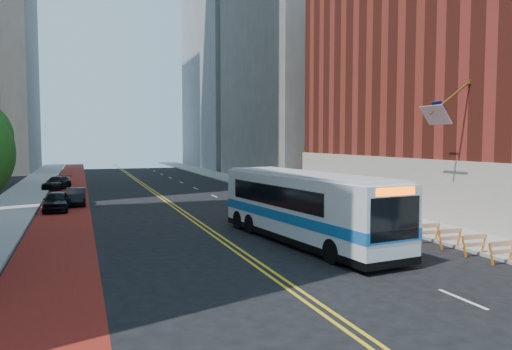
{
  "coord_description": "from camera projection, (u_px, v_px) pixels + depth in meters",
  "views": [
    {
      "loc": [
        -6.93,
        -14.85,
        5.21
      ],
      "look_at": [
        1.15,
        8.0,
        3.51
      ],
      "focal_mm": 35.0,
      "sensor_mm": 36.0,
      "label": 1
    }
  ],
  "objects": [
    {
      "name": "car_b",
      "position": [
        76.0,
        197.0,
        40.03
      ],
      "size": [
        1.45,
        4.14,
        1.36
      ],
      "primitive_type": "imported",
      "rotation": [
        0.0,
        0.0,
        -0.0
      ],
      "color": "black",
      "rests_on": "ground"
    },
    {
      "name": "center_line_inner",
      "position": [
        161.0,
        198.0,
        44.79
      ],
      "size": [
        0.14,
        140.0,
        0.01
      ],
      "primitive_type": "cube",
      "color": "gold",
      "rests_on": "ground"
    },
    {
      "name": "center_line_outer",
      "position": [
        165.0,
        198.0,
        44.91
      ],
      "size": [
        0.14,
        140.0,
        0.01
      ],
      "primitive_type": "cube",
      "color": "gold",
      "rests_on": "ground"
    },
    {
      "name": "lane_dashes",
      "position": [
        196.0,
        188.0,
        53.97
      ],
      "size": [
        0.14,
        98.2,
        0.01
      ],
      "color": "silver",
      "rests_on": "ground"
    },
    {
      "name": "sidewalk_right",
      "position": [
        286.0,
        193.0,
        48.83
      ],
      "size": [
        4.0,
        140.0,
        0.15
      ],
      "primitive_type": "cube",
      "color": "gray",
      "rests_on": "ground"
    },
    {
      "name": "ground",
      "position": [
        303.0,
        296.0,
        16.63
      ],
      "size": [
        160.0,
        160.0,
        0.0
      ],
      "primitive_type": "plane",
      "color": "black",
      "rests_on": "ground"
    },
    {
      "name": "transit_bus",
      "position": [
        304.0,
        206.0,
        25.25
      ],
      "size": [
        4.5,
        13.23,
        3.56
      ],
      "rotation": [
        0.0,
        0.0,
        0.13
      ],
      "color": "silver",
      "rests_on": "ground"
    },
    {
      "name": "midrise_right_near",
      "position": [
        309.0,
        32.0,
        68.03
      ],
      "size": [
        18.0,
        26.0,
        40.0
      ],
      "primitive_type": "cube",
      "color": "slate",
      "rests_on": "ground"
    },
    {
      "name": "sidewalk_left",
      "position": [
        16.0,
        203.0,
        40.86
      ],
      "size": [
        4.0,
        140.0,
        0.15
      ],
      "primitive_type": "cube",
      "color": "gray",
      "rests_on": "ground"
    },
    {
      "name": "car_a",
      "position": [
        57.0,
        201.0,
        36.69
      ],
      "size": [
        1.91,
        4.38,
        1.47
      ],
      "primitive_type": "imported",
      "rotation": [
        0.0,
        0.0,
        -0.04
      ],
      "color": "black",
      "rests_on": "ground"
    },
    {
      "name": "midrise_right_far",
      "position": [
        247.0,
        24.0,
        96.06
      ],
      "size": [
        20.0,
        28.0,
        55.0
      ],
      "primitive_type": "cube",
      "color": "gray",
      "rests_on": "ground"
    },
    {
      "name": "car_c",
      "position": [
        57.0,
        183.0,
        52.79
      ],
      "size": [
        3.21,
        5.1,
        1.38
      ],
      "primitive_type": "imported",
      "rotation": [
        0.0,
        0.0,
        -0.29
      ],
      "color": "black",
      "rests_on": "ground"
    },
    {
      "name": "construction_barriers",
      "position": [
        462.0,
        239.0,
        23.0
      ],
      "size": [
        1.42,
        10.91,
        1.0
      ],
      "color": "orange",
      "rests_on": "ground"
    },
    {
      "name": "bus_lane_paint",
      "position": [
        67.0,
        202.0,
        42.16
      ],
      "size": [
        3.6,
        140.0,
        0.01
      ],
      "primitive_type": "cube",
      "color": "maroon",
      "rests_on": "ground"
    }
  ]
}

